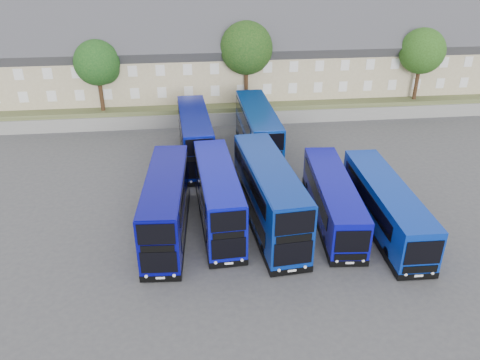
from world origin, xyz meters
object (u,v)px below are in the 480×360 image
dd_front_mid (218,198)px  tree_east (423,53)px  tree_far (443,37)px  tree_west (99,64)px  tree_mid (248,50)px  coach_east_a (332,200)px  dd_front_left (167,207)px

dd_front_mid → tree_east: bearing=38.0°
tree_east → tree_far: bearing=49.4°
tree_west → tree_mid: bearing=1.8°
coach_east_a → tree_west: size_ratio=1.59×
coach_east_a → dd_front_left: bearing=-172.6°
dd_front_left → coach_east_a: 12.19m
coach_east_a → tree_far: (22.49, 28.86, 6.12)m
dd_front_mid → tree_east: size_ratio=1.37×
dd_front_mid → tree_mid: tree_mid is taller
tree_mid → dd_front_left: bearing=-110.7°
tree_east → coach_east_a: bearing=-127.0°
tree_mid → tree_east: tree_mid is taller
dd_front_mid → coach_east_a: bearing=-5.3°
dd_front_left → tree_west: 24.06m
tree_west → tree_east: tree_east is taller
coach_east_a → tree_mid: 23.54m
dd_front_left → coach_east_a: size_ratio=0.93×
dd_front_mid → tree_far: 42.45m
dd_front_mid → coach_east_a: dd_front_mid is taller
dd_front_mid → tree_west: bearing=114.4°
tree_far → tree_mid: bearing=-166.0°
tree_west → tree_mid: size_ratio=0.83×
dd_front_left → tree_mid: tree_mid is taller
dd_front_mid → tree_far: tree_far is taller
tree_west → tree_far: size_ratio=0.88×
dd_front_left → tree_far: 45.78m
coach_east_a → tree_west: tree_west is taller
dd_front_mid → tree_mid: (4.98, 21.98, 5.90)m
dd_front_left → coach_east_a: dd_front_left is taller
tree_east → dd_front_mid: bearing=-139.3°
tree_west → tree_far: 42.58m
tree_mid → tree_far: 26.80m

